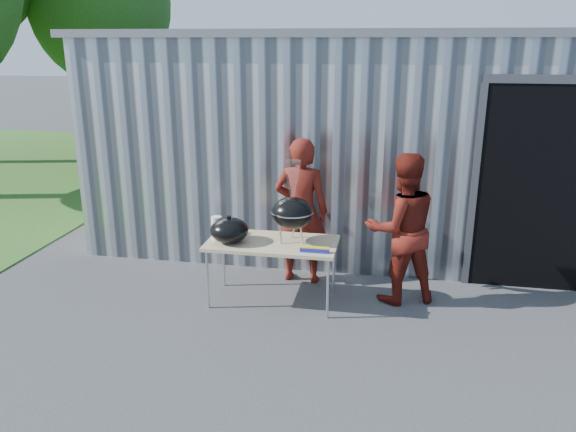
% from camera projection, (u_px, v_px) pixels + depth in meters
% --- Properties ---
extents(ground, '(80.00, 80.00, 0.00)m').
position_uv_depth(ground, '(282.00, 332.00, 5.96)').
color(ground, '#3B3B3D').
extents(building, '(8.20, 6.20, 3.10)m').
position_uv_depth(building, '(385.00, 127.00, 9.65)').
color(building, '#B8BDC5').
rests_on(building, ground).
extents(tree_far, '(3.58, 3.58, 5.94)m').
position_uv_depth(tree_far, '(100.00, 4.00, 14.38)').
color(tree_far, '#442D19').
rests_on(tree_far, ground).
extents(folding_table, '(1.50, 0.75, 0.75)m').
position_uv_depth(folding_table, '(272.00, 245.00, 6.48)').
color(folding_table, tan).
rests_on(folding_table, ground).
extents(kettle_grill, '(0.49, 0.49, 0.95)m').
position_uv_depth(kettle_grill, '(292.00, 207.00, 6.34)').
color(kettle_grill, black).
rests_on(kettle_grill, folding_table).
extents(grill_lid, '(0.44, 0.44, 0.32)m').
position_uv_depth(grill_lid, '(229.00, 230.00, 6.41)').
color(grill_lid, black).
rests_on(grill_lid, folding_table).
extents(paper_towels, '(0.12, 0.12, 0.28)m').
position_uv_depth(paper_towels, '(217.00, 228.00, 6.49)').
color(paper_towels, white).
rests_on(paper_towels, folding_table).
extents(white_tub, '(0.20, 0.15, 0.10)m').
position_uv_depth(white_tub, '(230.00, 230.00, 6.71)').
color(white_tub, white).
rests_on(white_tub, folding_table).
extents(foil_box, '(0.32, 0.05, 0.06)m').
position_uv_depth(foil_box, '(315.00, 250.00, 6.13)').
color(foil_box, '#181D9F').
rests_on(foil_box, folding_table).
extents(person_cook, '(0.69, 0.47, 1.85)m').
position_uv_depth(person_cook, '(301.00, 211.00, 7.01)').
color(person_cook, '#601810').
rests_on(person_cook, ground).
extents(person_bystander, '(1.04, 0.93, 1.78)m').
position_uv_depth(person_bystander, '(402.00, 229.00, 6.47)').
color(person_bystander, '#601810').
rests_on(person_bystander, ground).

